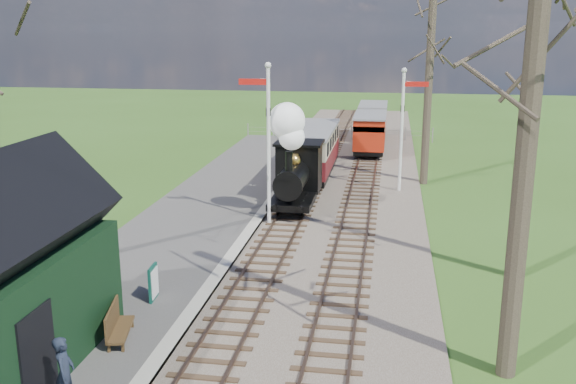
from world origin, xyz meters
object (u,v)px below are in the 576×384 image
object	(u,v)px
red_carriage_b	(373,120)
person	(65,374)
semaphore_near	(267,133)
locomotive	(295,163)
red_carriage_a	(370,133)
bench	(116,324)
semaphore_far	(404,121)
coach	(313,150)
sign_board	(153,283)

from	to	relation	value
red_carriage_b	person	xyz separation A→B (m)	(-4.81, -33.46, -0.41)
semaphore_near	red_carriage_b	world-z (taller)	semaphore_near
locomotive	person	bearing A→B (deg)	-98.29
person	red_carriage_a	bearing A→B (deg)	-25.56
locomotive	bench	distance (m)	12.52
semaphore_far	locomotive	size ratio (longest dim) A/B	1.27
locomotive	bench	size ratio (longest dim) A/B	2.97
bench	person	distance (m)	2.94
semaphore_near	locomotive	xyz separation A→B (m)	(0.76, 2.02, -1.54)
coach	red_carriage_a	world-z (taller)	coach
coach	person	xyz separation A→B (m)	(-2.21, -21.16, -0.55)
red_carriage_b	bench	world-z (taller)	red_carriage_b
red_carriage_a	red_carriage_b	bearing A→B (deg)	90.00
red_carriage_b	sign_board	size ratio (longest dim) A/B	4.77
semaphore_far	red_carriage_a	bearing A→B (deg)	101.29
semaphore_far	person	xyz separation A→B (m)	(-6.58, -19.08, -2.38)
semaphore_far	red_carriage_b	xyz separation A→B (m)	(-1.77, 14.38, -1.97)
coach	person	size ratio (longest dim) A/B	4.68
locomotive	bench	bearing A→B (deg)	-101.41
red_carriage_b	person	size ratio (longest dim) A/B	3.01
sign_board	person	distance (m)	5.29
person	bench	bearing A→B (deg)	-10.66
red_carriage_a	person	size ratio (longest dim) A/B	3.01
red_carriage_b	person	distance (m)	33.80
person	coach	bearing A→B (deg)	-21.76
locomotive	coach	world-z (taller)	locomotive
red_carriage_b	sign_board	xyz separation A→B (m)	(-5.03, -28.18, -0.69)
semaphore_far	sign_board	size ratio (longest dim) A/B	5.89
semaphore_near	semaphore_far	xyz separation A→B (m)	(5.14, 6.00, -0.27)
semaphore_near	locomotive	bearing A→B (deg)	69.42
semaphore_far	person	world-z (taller)	semaphore_far
red_carriage_a	red_carriage_b	xyz separation A→B (m)	(0.00, 5.50, 0.00)
coach	red_carriage_b	bearing A→B (deg)	78.07
locomotive	sign_board	bearing A→B (deg)	-103.83
semaphore_far	locomotive	xyz separation A→B (m)	(-4.39, -3.98, -1.27)
semaphore_far	semaphore_near	bearing A→B (deg)	-130.60
semaphore_far	coach	world-z (taller)	semaphore_far
locomotive	sign_board	world-z (taller)	locomotive
sign_board	person	world-z (taller)	person
semaphore_near	person	xyz separation A→B (m)	(-1.44, -13.08, -2.65)
red_carriage_a	semaphore_far	bearing A→B (deg)	-78.71
locomotive	sign_board	size ratio (longest dim) A/B	4.64
coach	person	world-z (taller)	coach
semaphore_near	semaphore_far	distance (m)	7.91
semaphore_far	bench	distance (m)	17.77
red_carriage_b	sign_board	world-z (taller)	red_carriage_b
semaphore_far	locomotive	bearing A→B (deg)	-137.75
red_carriage_a	sign_board	world-z (taller)	red_carriage_a
red_carriage_a	sign_board	size ratio (longest dim) A/B	4.77
red_carriage_b	person	world-z (taller)	red_carriage_b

